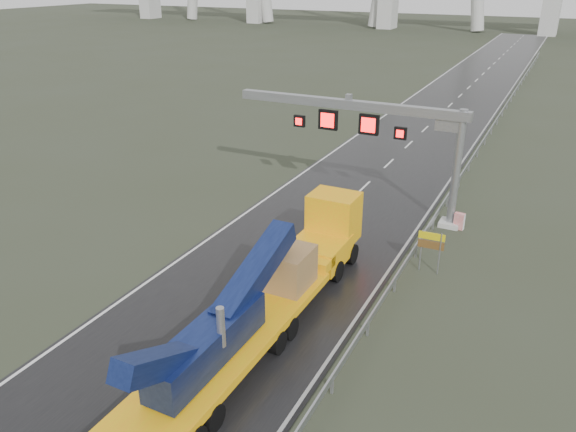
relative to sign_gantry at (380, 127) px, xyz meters
The scene contains 7 objects.
ground 18.96m from the sign_gantry, 96.67° to the right, with size 400.00×400.00×0.00m, color #2E3424.
road 22.81m from the sign_gantry, 95.46° to the left, with size 11.00×200.00×0.02m, color black.
guardrail 13.57m from the sign_gantry, 71.60° to the left, with size 0.20×140.00×1.40m, color gray, non-canonical shape.
sign_gantry is the anchor object (origin of this frame).
heavy_haul_truck 14.30m from the sign_gantry, 90.58° to the right, with size 2.97×18.99×4.45m.
exit_sign_pair 9.00m from the sign_gantry, 51.66° to the right, with size 1.33×0.10×2.28m.
striped_barrier 7.41m from the sign_gantry, ahead, with size 0.60×0.32×1.02m, color red.
Camera 1 is at (11.94, -14.39, 14.34)m, focal length 35.00 mm.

